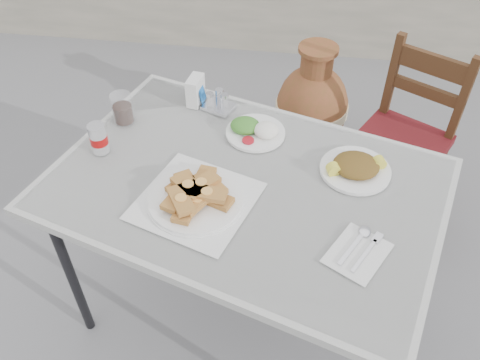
# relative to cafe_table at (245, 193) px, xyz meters

# --- Properties ---
(ground) EXTENTS (80.00, 80.00, 0.00)m
(ground) POSITION_rel_cafe_table_xyz_m (0.07, -0.08, -0.75)
(ground) COLOR slate
(ground) RESTS_ON ground
(cafe_table) EXTENTS (1.53, 1.25, 0.81)m
(cafe_table) POSITION_rel_cafe_table_xyz_m (0.00, 0.00, 0.00)
(cafe_table) COLOR black
(cafe_table) RESTS_ON ground
(pide_plate) EXTENTS (0.45, 0.45, 0.07)m
(pide_plate) POSITION_rel_cafe_table_xyz_m (-0.15, -0.11, 0.09)
(pide_plate) COLOR silver
(pide_plate) RESTS_ON cafe_table
(salad_rice_plate) EXTENTS (0.23, 0.23, 0.06)m
(salad_rice_plate) POSITION_rel_cafe_table_xyz_m (0.00, 0.26, 0.08)
(salad_rice_plate) COLOR white
(salad_rice_plate) RESTS_ON cafe_table
(salad_chopped_plate) EXTENTS (0.25, 0.25, 0.05)m
(salad_chopped_plate) POSITION_rel_cafe_table_xyz_m (0.38, 0.10, 0.08)
(salad_chopped_plate) COLOR white
(salad_chopped_plate) RESTS_ON cafe_table
(soda_can) EXTENTS (0.06, 0.06, 0.12)m
(soda_can) POSITION_rel_cafe_table_xyz_m (-0.54, 0.09, 0.11)
(soda_can) COLOR silver
(soda_can) RESTS_ON cafe_table
(cola_glass) EXTENTS (0.08, 0.08, 0.12)m
(cola_glass) POSITION_rel_cafe_table_xyz_m (-0.51, 0.28, 0.11)
(cola_glass) COLOR white
(cola_glass) RESTS_ON cafe_table
(napkin_holder) EXTENTS (0.07, 0.10, 0.12)m
(napkin_holder) POSITION_rel_cafe_table_xyz_m (-0.26, 0.43, 0.11)
(napkin_holder) COLOR silver
(napkin_holder) RESTS_ON cafe_table
(condiment_caddy) EXTENTS (0.14, 0.13, 0.08)m
(condiment_caddy) POSITION_rel_cafe_table_xyz_m (-0.16, 0.41, 0.08)
(condiment_caddy) COLOR silver
(condiment_caddy) RESTS_ON cafe_table
(cutlery_napkin) EXTENTS (0.22, 0.24, 0.01)m
(cutlery_napkin) POSITION_rel_cafe_table_xyz_m (0.38, -0.25, 0.06)
(cutlery_napkin) COLOR silver
(cutlery_napkin) RESTS_ON cafe_table
(chair) EXTENTS (0.54, 0.54, 0.90)m
(chair) POSITION_rel_cafe_table_xyz_m (0.68, 0.75, -0.28)
(chair) COLOR #3B2110
(chair) RESTS_ON ground
(terracotta_urn) EXTENTS (0.41, 0.41, 0.71)m
(terracotta_urn) POSITION_rel_cafe_table_xyz_m (0.23, 1.13, -0.42)
(terracotta_urn) COLOR brown
(terracotta_urn) RESTS_ON ground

